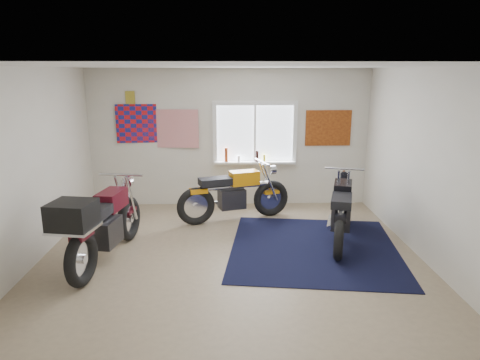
{
  "coord_description": "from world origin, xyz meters",
  "views": [
    {
      "loc": [
        -0.04,
        -5.89,
        2.62
      ],
      "look_at": [
        0.15,
        0.4,
        1.03
      ],
      "focal_mm": 32.0,
      "sensor_mm": 36.0,
      "label": 1
    }
  ],
  "objects_px": {
    "navy_rug": "(314,248)",
    "maroon_tourer": "(101,225)",
    "yellow_triumph": "(234,195)",
    "black_chrome_bike": "(341,212)"
  },
  "relations": [
    {
      "from": "navy_rug",
      "to": "maroon_tourer",
      "type": "height_order",
      "value": "maroon_tourer"
    },
    {
      "from": "navy_rug",
      "to": "yellow_triumph",
      "type": "height_order",
      "value": "yellow_triumph"
    },
    {
      "from": "navy_rug",
      "to": "black_chrome_bike",
      "type": "height_order",
      "value": "black_chrome_bike"
    },
    {
      "from": "navy_rug",
      "to": "maroon_tourer",
      "type": "bearing_deg",
      "value": -170.95
    },
    {
      "from": "yellow_triumph",
      "to": "navy_rug",
      "type": "bearing_deg",
      "value": -66.15
    },
    {
      "from": "black_chrome_bike",
      "to": "maroon_tourer",
      "type": "xyz_separation_m",
      "value": [
        -3.53,
        -0.79,
        0.12
      ]
    },
    {
      "from": "yellow_triumph",
      "to": "black_chrome_bike",
      "type": "relative_size",
      "value": 1.0
    },
    {
      "from": "navy_rug",
      "to": "yellow_triumph",
      "type": "bearing_deg",
      "value": 131.99
    },
    {
      "from": "yellow_triumph",
      "to": "black_chrome_bike",
      "type": "xyz_separation_m",
      "value": [
        1.68,
        -1.03,
        0.01
      ]
    },
    {
      "from": "maroon_tourer",
      "to": "black_chrome_bike",
      "type": "bearing_deg",
      "value": -67.85
    }
  ]
}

